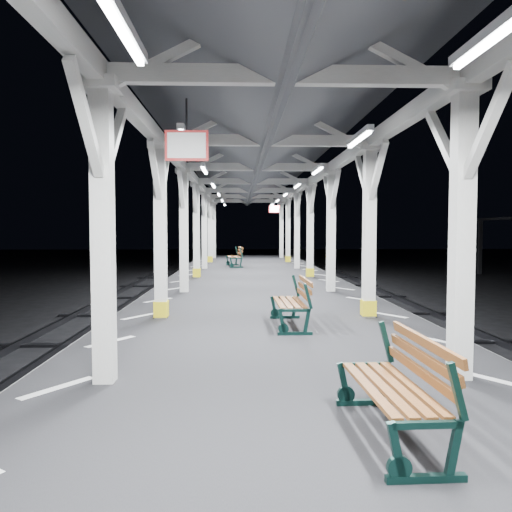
{
  "coord_description": "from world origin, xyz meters",
  "views": [
    {
      "loc": [
        -0.5,
        -7.52,
        2.7
      ],
      "look_at": [
        -0.19,
        1.81,
        2.2
      ],
      "focal_mm": 35.0,
      "sensor_mm": 36.0,
      "label": 1
    }
  ],
  "objects": [
    {
      "name": "ground",
      "position": [
        0.0,
        0.0,
        0.0
      ],
      "size": [
        120.0,
        120.0,
        0.0
      ],
      "primitive_type": "plane",
      "color": "black",
      "rests_on": "ground"
    },
    {
      "name": "platform",
      "position": [
        0.0,
        0.0,
        0.5
      ],
      "size": [
        6.0,
        50.0,
        1.0
      ],
      "primitive_type": "cube",
      "color": "black",
      "rests_on": "ground"
    },
    {
      "name": "hazard_stripes_left",
      "position": [
        -2.45,
        0.0,
        1.0
      ],
      "size": [
        1.0,
        48.0,
        0.01
      ],
      "primitive_type": "cube",
      "color": "silver",
      "rests_on": "platform"
    },
    {
      "name": "hazard_stripes_right",
      "position": [
        2.45,
        0.0,
        1.0
      ],
      "size": [
        1.0,
        48.0,
        0.01
      ],
      "primitive_type": "cube",
      "color": "silver",
      "rests_on": "platform"
    },
    {
      "name": "canopy",
      "position": [
        0.0,
        -0.02,
        4.56
      ],
      "size": [
        5.4,
        49.0,
        4.65
      ],
      "color": "silver",
      "rests_on": "platform"
    },
    {
      "name": "bench_near",
      "position": [
        0.81,
        -3.57,
        1.44
      ],
      "size": [
        0.62,
        1.55,
        0.83
      ],
      "rotation": [
        0.0,
        0.0,
        0.03
      ],
      "color": "black",
      "rests_on": "platform"
    },
    {
      "name": "bench_mid",
      "position": [
        0.46,
        1.12,
        1.45
      ],
      "size": [
        0.61,
        1.57,
        0.84
      ],
      "rotation": [
        0.0,
        0.0,
        0.02
      ],
      "color": "black",
      "rests_on": "platform"
    },
    {
      "name": "bench_far",
      "position": [
        -0.64,
        15.22,
        1.48
      ],
      "size": [
        0.83,
        1.74,
        0.91
      ],
      "rotation": [
        0.0,
        0.0,
        0.13
      ],
      "color": "black",
      "rests_on": "platform"
    }
  ]
}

